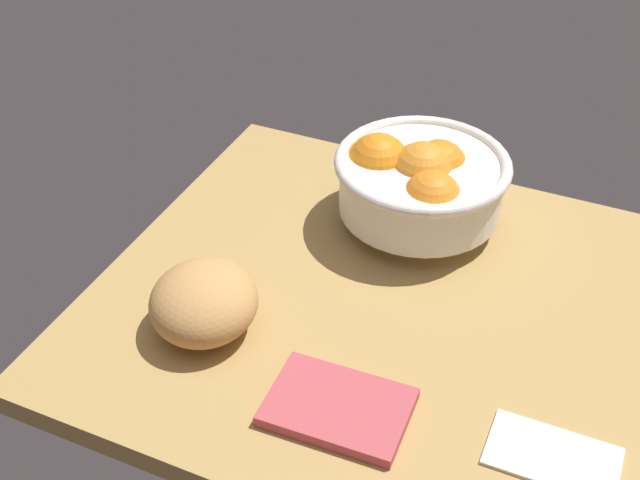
{
  "coord_description": "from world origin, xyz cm",
  "views": [
    {
      "loc": [
        -20.48,
        73.14,
        69.36
      ],
      "look_at": [
        12.9,
        -2.05,
        5.0
      ],
      "focal_mm": 47.22,
      "sensor_mm": 36.0,
      "label": 1
    }
  ],
  "objects_px": {
    "fruit_bowl": "(419,180)",
    "napkin_spare": "(553,455)",
    "bread_loaf": "(204,302)",
    "napkin_folded": "(338,407)"
  },
  "relations": [
    {
      "from": "fruit_bowl",
      "to": "napkin_spare",
      "type": "xyz_separation_m",
      "value": [
        -0.25,
        0.32,
        -0.07
      ]
    },
    {
      "from": "fruit_bowl",
      "to": "bread_loaf",
      "type": "xyz_separation_m",
      "value": [
        0.16,
        0.29,
        -0.03
      ]
    },
    {
      "from": "fruit_bowl",
      "to": "napkin_folded",
      "type": "relative_size",
      "value": 1.56
    },
    {
      "from": "fruit_bowl",
      "to": "napkin_spare",
      "type": "relative_size",
      "value": 1.78
    },
    {
      "from": "bread_loaf",
      "to": "napkin_spare",
      "type": "relative_size",
      "value": 1.03
    },
    {
      "from": "fruit_bowl",
      "to": "napkin_folded",
      "type": "height_order",
      "value": "fruit_bowl"
    },
    {
      "from": "napkin_spare",
      "to": "fruit_bowl",
      "type": "bearing_deg",
      "value": -51.4
    },
    {
      "from": "bread_loaf",
      "to": "napkin_spare",
      "type": "height_order",
      "value": "bread_loaf"
    },
    {
      "from": "napkin_folded",
      "to": "napkin_spare",
      "type": "bearing_deg",
      "value": -171.61
    },
    {
      "from": "bread_loaf",
      "to": "napkin_folded",
      "type": "relative_size",
      "value": 0.9
    }
  ]
}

